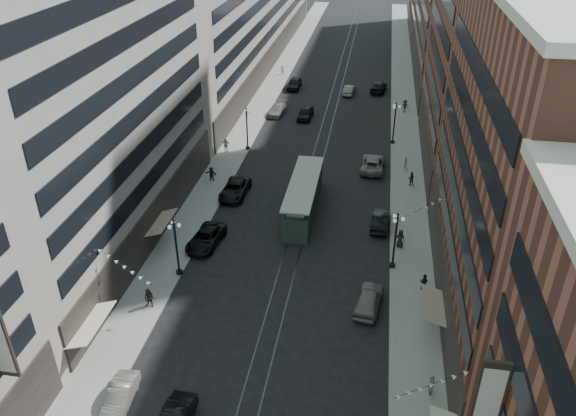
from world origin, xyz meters
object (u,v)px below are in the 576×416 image
Objects in this scene: lamppost_sw_mid at (247,128)px; lamppost_se_mid at (394,122)px; car_12 at (378,87)px; car_13 at (305,113)px; car_1 at (120,397)px; pedestrian_7 at (424,282)px; pedestrian_4 at (431,385)px; pedestrian_6 at (226,145)px; car_4 at (369,299)px; pedestrian_5 at (211,174)px; lamppost_se_far at (395,239)px; pedestrian_8 at (405,162)px; pedestrian_9 at (405,106)px; car_10 at (380,220)px; car_14 at (349,90)px; pedestrian_extra_2 at (400,239)px; car_8 at (277,110)px; pedestrian_extra_0 at (282,70)px; streetcar at (303,198)px; pedestrian_2 at (149,298)px; lamppost_sw_far at (176,245)px; car_11 at (373,163)px; car_9 at (294,84)px; car_7 at (235,189)px; car_2 at (206,238)px; pedestrian_extra_1 at (411,179)px.

lamppost_se_mid is (18.40, 5.00, 0.00)m from lamppost_sw_mid.
car_12 is 17.47m from car_13.
car_1 is 25.35m from pedestrian_7.
pedestrian_4 is 0.87× the size of pedestrian_6.
car_13 reaches higher than car_4.
pedestrian_6 is at bearing 106.65° from pedestrian_5.
pedestrian_8 is (1.43, 20.41, -2.06)m from lamppost_se_far.
car_13 is 15.00m from pedestrian_9.
lamppost_sw_mid is 20.11m from pedestrian_8.
car_13 is at bearing -64.21° from car_10.
pedestrian_extra_2 reaches higher than car_14.
car_8 is 1.05× the size of car_13.
pedestrian_extra_0 is at bearing 9.89° from pedestrian_4.
pedestrian_2 is (-10.06, -17.23, -0.59)m from streetcar.
streetcar is 2.59× the size of car_13.
lamppost_se_mid is (18.40, 32.00, 0.00)m from lamppost_sw_far.
car_11 is 3.85m from pedestrian_8.
pedestrian_4 is at bearing 104.65° from car_14.
lamppost_se_mid is at bearing -85.32° from car_4.
pedestrian_8 is at bearing -7.44° from lamppost_sw_mid.
lamppost_sw_far is 1.08× the size of car_9.
car_7 is (-17.07, 10.88, -2.32)m from lamppost_se_far.
car_2 is 50.90m from car_12.
pedestrian_6 is at bearing -118.35° from car_13.
pedestrian_2 is 1.07× the size of pedestrian_5.
pedestrian_4 is (4.44, -8.39, 0.16)m from car_4.
car_1 is 0.76× the size of car_7.
lamppost_sw_mid is at bearing 128.66° from lamppost_se_far.
lamppost_se_mid reaches higher than car_10.
streetcar is 2.97× the size of car_1.
car_4 is at bearing 101.32° from car_14.
car_13 reaches higher than car_8.
pedestrian_9 reaches higher than car_14.
car_9 is (1.14, 47.83, 0.12)m from car_2.
pedestrian_extra_1 is at bearing 44.70° from lamppost_sw_far.
lamppost_se_far reaches higher than pedestrian_6.
pedestrian_extra_1 is at bearing -72.18° from pedestrian_9.
pedestrian_extra_1 is 12.97m from pedestrian_extra_2.
pedestrian_extra_0 is at bearing 126.25° from pedestrian_extra_2.
lamppost_sw_mid is 1.30× the size of car_1.
car_8 is 43.81m from pedestrian_7.
pedestrian_2 is at bearing 61.22° from car_11.
car_9 is 35.29m from pedestrian_5.
lamppost_se_mid is 0.44× the size of streetcar.
lamppost_sw_far is at bearing 22.66° from pedestrian_7.
lamppost_sw_mid reaches higher than car_12.
lamppost_sw_mid is at bearing -90.61° from car_8.
pedestrian_8 is (-1.08, 34.59, 0.06)m from pedestrian_4.
lamppost_se_mid is at bearing -163.03° from pedestrian_6.
car_7 is 41.39m from car_12.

